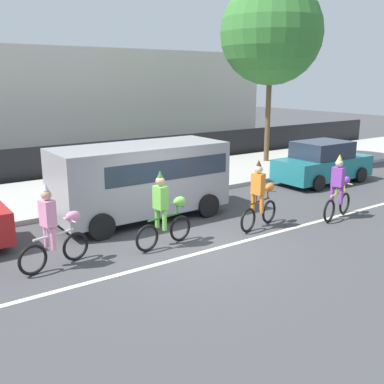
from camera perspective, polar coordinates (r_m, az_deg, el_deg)
ground_plane at (r=11.16m, az=-0.17°, el=-6.88°), size 80.00×80.00×0.00m
road_centre_line at (r=10.78m, az=1.36°, el=-7.64°), size 36.00×0.14×0.01m
sidewalk_curb at (r=16.65m, az=-13.03°, el=0.18°), size 60.00×5.00×0.15m
fence_line at (r=19.20m, az=-16.42°, el=3.71°), size 40.00×0.08×1.40m
building_backdrop at (r=27.48m, az=-20.57°, el=10.81°), size 28.00×8.00×5.57m
parade_cyclist_pink at (r=10.13m, az=-17.13°, el=-4.71°), size 1.69×0.57×1.92m
parade_cyclist_lime at (r=10.92m, az=-3.53°, el=-2.71°), size 1.71×0.52×1.92m
parade_cyclist_orange at (r=12.41m, az=8.61°, el=-0.75°), size 1.69×0.59×1.92m
parade_cyclist_purple at (r=13.81m, az=18.13°, el=0.22°), size 1.69×0.58×1.92m
parked_van_grey at (r=13.09m, az=-6.29°, el=2.08°), size 5.00×2.22×2.18m
parked_car_teal at (r=18.42m, az=16.24°, el=3.55°), size 4.10×1.92×1.64m
street_tree_near_lamp at (r=21.78m, az=10.04°, el=19.27°), size 4.65×4.65×8.19m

